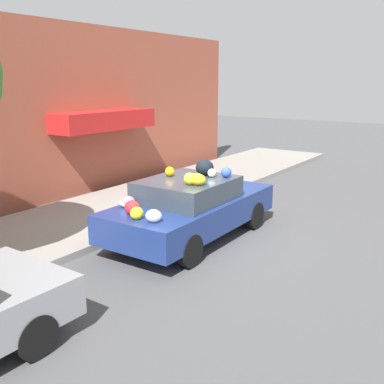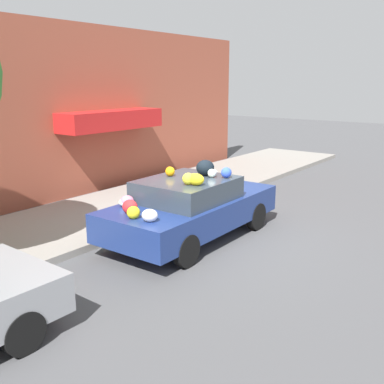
# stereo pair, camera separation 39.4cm
# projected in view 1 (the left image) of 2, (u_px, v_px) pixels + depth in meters

# --- Properties ---
(ground_plane) EXTENTS (60.00, 60.00, 0.00)m
(ground_plane) POSITION_uv_depth(u_px,v_px,m) (190.00, 237.00, 9.75)
(ground_plane) COLOR #4C4C4F
(sidewalk_curb) EXTENTS (24.00, 3.20, 0.15)m
(sidewalk_curb) POSITION_uv_depth(u_px,v_px,m) (102.00, 214.00, 11.22)
(sidewalk_curb) COLOR gray
(sidewalk_curb) RESTS_ON ground
(building_facade) EXTENTS (18.00, 1.20, 4.89)m
(building_facade) POSITION_uv_depth(u_px,v_px,m) (41.00, 115.00, 11.96)
(building_facade) COLOR #9E4C38
(building_facade) RESTS_ON ground
(fire_hydrant) EXTENTS (0.20, 0.20, 0.70)m
(fire_hydrant) POSITION_uv_depth(u_px,v_px,m) (185.00, 185.00, 12.49)
(fire_hydrant) COLOR gold
(fire_hydrant) RESTS_ON sidewalk_curb
(art_car) EXTENTS (4.27, 1.90, 1.67)m
(art_car) POSITION_uv_depth(u_px,v_px,m) (191.00, 206.00, 9.53)
(art_car) COLOR navy
(art_car) RESTS_ON ground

